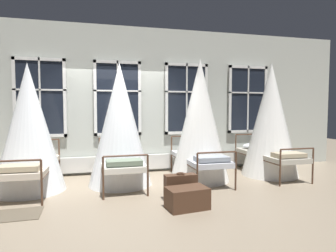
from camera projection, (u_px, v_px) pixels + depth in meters
The scene contains 10 objects.
ground at pixel (122, 184), 5.95m from camera, with size 22.52×22.52×0.00m, color gray.
back_wall_with_windows at pixel (117, 100), 6.97m from camera, with size 12.26×0.10×3.57m, color #B2B7AD.
window_bank at pixel (118, 128), 6.90m from camera, with size 8.06×0.10×2.65m.
cot_second at pixel (29, 129), 5.41m from camera, with size 1.30×1.94×2.44m.
cot_third at pixel (120, 126), 5.88m from camera, with size 1.30×1.94×2.51m.
cot_fourth at pixel (200, 122), 6.25m from camera, with size 1.30×1.92×2.66m.
cot_fifth at pixel (270, 121), 6.72m from camera, with size 1.30×1.93×2.63m.
rug_second at pixel (12, 215), 4.22m from camera, with size 0.80×0.56×0.01m, color brown.
suitcase_dark at pixel (181, 187), 4.95m from camera, with size 0.57×0.23×0.47m.
travel_trunk at pixel (187, 198), 4.50m from camera, with size 0.64×0.40×0.34m, color #472D1E.
Camera 1 is at (-0.50, -5.92, 1.59)m, focal length 30.52 mm.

